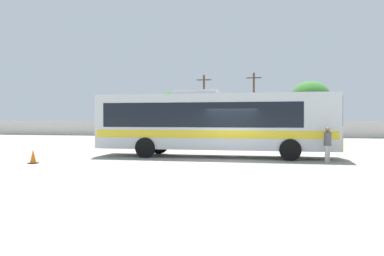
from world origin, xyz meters
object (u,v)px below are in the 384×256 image
(attendant_by_bus_door, at_px, (328,143))
(roadside_tree_left, at_px, (169,104))
(utility_pole_near, at_px, (204,104))
(traffic_cone_on_apron, at_px, (33,157))
(utility_pole_far, at_px, (254,103))
(parked_car_leftmost_silver, at_px, (157,130))
(roadside_tree_midleft, at_px, (247,105))
(roadside_tree_midright, at_px, (310,98))
(parked_car_second_maroon, at_px, (210,130))
(coach_bus_silver_yellow, at_px, (212,121))

(attendant_by_bus_door, height_order, roadside_tree_left, roadside_tree_left)
(utility_pole_near, bearing_deg, roadside_tree_left, -172.98)
(roadside_tree_left, distance_m, traffic_cone_on_apron, 33.07)
(utility_pole_near, bearing_deg, utility_pole_far, 1.81)
(parked_car_leftmost_silver, xyz_separation_m, roadside_tree_midleft, (8.86, 8.00, 2.93))
(roadside_tree_midright, bearing_deg, parked_car_second_maroon, -138.82)
(attendant_by_bus_door, relative_size, roadside_tree_midleft, 0.31)
(roadside_tree_left, height_order, roadside_tree_midleft, roadside_tree_left)
(parked_car_leftmost_silver, distance_m, roadside_tree_midright, 19.39)
(parked_car_second_maroon, bearing_deg, utility_pole_near, 106.48)
(parked_car_leftmost_silver, xyz_separation_m, utility_pole_near, (3.70, 7.12, 3.07))
(attendant_by_bus_door, height_order, utility_pole_near, utility_pole_near)
(parked_car_leftmost_silver, height_order, traffic_cone_on_apron, parked_car_leftmost_silver)
(coach_bus_silver_yellow, xyz_separation_m, roadside_tree_left, (-10.44, 27.64, 2.02))
(utility_pole_far, height_order, roadside_tree_left, utility_pole_far)
(parked_car_leftmost_silver, relative_size, traffic_cone_on_apron, 6.72)
(parked_car_second_maroon, bearing_deg, attendant_by_bus_door, -67.13)
(parked_car_second_maroon, bearing_deg, roadside_tree_midleft, 67.87)
(parked_car_leftmost_silver, xyz_separation_m, parked_car_second_maroon, (5.72, 0.29, -0.01))
(utility_pole_far, height_order, traffic_cone_on_apron, utility_pole_far)
(roadside_tree_left, height_order, roadside_tree_midright, roadside_tree_midright)
(parked_car_second_maroon, height_order, utility_pole_near, utility_pole_near)
(coach_bus_silver_yellow, height_order, roadside_tree_left, roadside_tree_left)
(coach_bus_silver_yellow, relative_size, roadside_tree_midright, 1.90)
(utility_pole_far, bearing_deg, coach_bus_silver_yellow, -89.80)
(attendant_by_bus_door, height_order, roadside_tree_midleft, roadside_tree_midleft)
(parked_car_leftmost_silver, bearing_deg, attendant_by_bus_door, -55.91)
(parked_car_leftmost_silver, bearing_deg, roadside_tree_midleft, 42.10)
(parked_car_leftmost_silver, height_order, parked_car_second_maroon, parked_car_leftmost_silver)
(roadside_tree_midright, distance_m, traffic_cone_on_apron, 38.55)
(parked_car_leftmost_silver, relative_size, roadside_tree_midright, 0.65)
(roadside_tree_midleft, bearing_deg, parked_car_second_maroon, -112.13)
(roadside_tree_midleft, bearing_deg, utility_pole_near, -170.32)
(parked_car_leftmost_silver, height_order, roadside_tree_midright, roadside_tree_midright)
(attendant_by_bus_door, height_order, roadside_tree_midright, roadside_tree_midright)
(utility_pole_far, relative_size, roadside_tree_midright, 1.14)
(traffic_cone_on_apron, bearing_deg, parked_car_second_maroon, 83.39)
(coach_bus_silver_yellow, xyz_separation_m, utility_pole_far, (-0.10, 28.36, 2.06))
(utility_pole_near, height_order, utility_pole_far, utility_pole_far)
(parked_car_leftmost_silver, xyz_separation_m, traffic_cone_on_apron, (2.66, -26.12, -0.50))
(roadside_tree_midleft, bearing_deg, attendant_by_bus_door, -77.87)
(roadside_tree_midright, bearing_deg, coach_bus_silver_yellow, -102.05)
(roadside_tree_left, relative_size, roadside_tree_midleft, 1.03)
(coach_bus_silver_yellow, bearing_deg, roadside_tree_left, 110.70)
(attendant_by_bus_door, bearing_deg, traffic_cone_on_apron, -165.93)
(roadside_tree_midright, bearing_deg, utility_pole_near, -168.80)
(utility_pole_near, distance_m, utility_pole_far, 6.07)
(utility_pole_far, distance_m, roadside_tree_midleft, 1.15)
(utility_pole_far, distance_m, roadside_tree_midright, 7.07)
(roadside_tree_left, bearing_deg, parked_car_leftmost_silver, -84.91)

